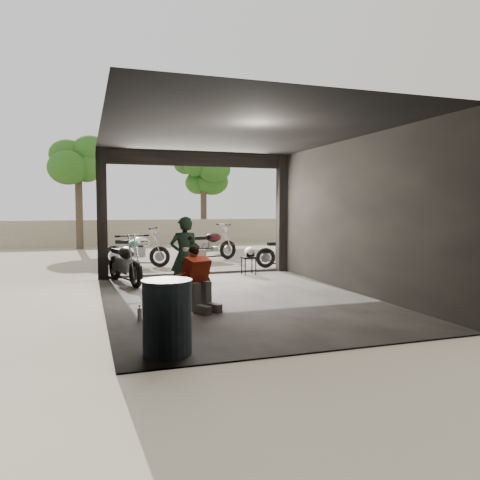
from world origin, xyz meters
TOP-DOWN VIEW (x-y plane):
  - ground at (0.00, 0.00)m, footprint 80.00×80.00m
  - garage at (0.00, 0.55)m, footprint 7.00×7.13m
  - boundary_wall at (0.00, 14.00)m, footprint 18.00×0.30m
  - tree_left at (-3.00, 12.50)m, footprint 2.20×2.20m
  - tree_right at (2.80, 14.00)m, footprint 2.20×2.20m
  - main_bike at (-0.82, 0.44)m, footprint 0.91×1.66m
  - left_bike at (-1.92, 2.56)m, footprint 1.15×1.86m
  - outside_bike_a at (-1.33, 5.63)m, footprint 1.90×1.37m
  - outside_bike_b at (1.18, 6.55)m, footprint 1.95×1.28m
  - outside_bike_c at (2.89, 4.17)m, footprint 1.70×0.80m
  - rider at (-0.88, 0.76)m, footprint 0.60×0.41m
  - mechanic at (-0.94, -0.83)m, footprint 0.82×0.92m
  - stool at (1.28, 3.00)m, footprint 0.35×0.35m
  - helmet at (1.30, 3.01)m, footprint 0.28×0.29m
  - oil_drum at (-1.87, -3.00)m, footprint 0.77×0.77m
  - sign_post at (3.26, 4.09)m, footprint 0.71×0.08m

SIDE VIEW (x-z plane):
  - ground at x=0.00m, z-range 0.00..0.00m
  - stool at x=1.28m, z-range 0.17..0.65m
  - oil_drum at x=-1.87m, z-range 0.00..0.91m
  - main_bike at x=-0.82m, z-range 0.00..1.04m
  - mechanic at x=-0.94m, z-range 0.00..1.09m
  - outside_bike_c at x=2.89m, z-range 0.00..1.12m
  - left_bike at x=-1.92m, z-range 0.00..1.18m
  - outside_bike_a at x=-1.33m, z-range 0.00..1.19m
  - boundary_wall at x=0.00m, z-range 0.00..1.20m
  - outside_bike_b at x=1.18m, z-range 0.00..1.23m
  - helmet at x=1.30m, z-range 0.48..0.74m
  - rider at x=-0.88m, z-range 0.00..1.60m
  - garage at x=0.00m, z-range -0.32..2.88m
  - sign_post at x=3.26m, z-range 0.35..2.47m
  - tree_right at x=2.80m, z-range 1.06..6.06m
  - tree_left at x=-3.00m, z-range 1.19..6.79m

